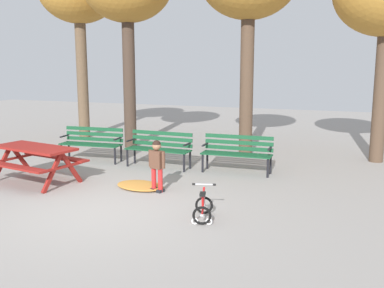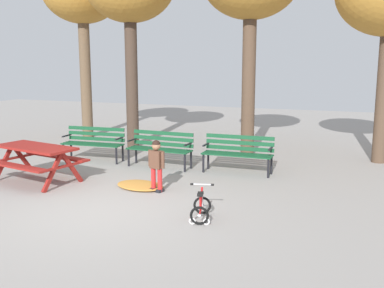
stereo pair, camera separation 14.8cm
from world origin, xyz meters
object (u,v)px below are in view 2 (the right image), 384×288
object	(u,v)px
child_standing	(156,162)
kids_bicycle	(201,207)
park_bench_right	(238,151)
park_bench_left	(161,146)
park_bench_far_left	(94,141)
picnic_table	(36,154)

from	to	relation	value
child_standing	kids_bicycle	xyz separation A→B (m)	(1.35, -1.18, -0.40)
park_bench_right	child_standing	world-z (taller)	child_standing
park_bench_left	child_standing	distance (m)	2.13
park_bench_far_left	park_bench_left	world-z (taller)	same
park_bench_left	kids_bicycle	world-z (taller)	park_bench_left
child_standing	picnic_table	bearing A→B (deg)	-174.85
picnic_table	child_standing	distance (m)	2.70
park_bench_left	kids_bicycle	bearing A→B (deg)	-55.19
picnic_table	park_bench_left	bearing A→B (deg)	49.90
park_bench_right	kids_bicycle	distance (m)	3.28
child_standing	park_bench_left	bearing A→B (deg)	112.96
picnic_table	park_bench_far_left	size ratio (longest dim) A/B	1.25
park_bench_left	kids_bicycle	size ratio (longest dim) A/B	2.61
park_bench_far_left	park_bench_left	size ratio (longest dim) A/B	1.01
picnic_table	park_bench_left	distance (m)	2.88
park_bench_far_left	park_bench_left	xyz separation A→B (m)	(1.91, -0.05, 0.00)
park_bench_far_left	park_bench_right	bearing A→B (deg)	0.97
park_bench_far_left	park_bench_right	world-z (taller)	same
picnic_table	kids_bicycle	bearing A→B (deg)	-13.12
park_bench_right	kids_bicycle	xyz separation A→B (m)	(0.29, -3.25, -0.31)
child_standing	kids_bicycle	distance (m)	1.84
park_bench_far_left	kids_bicycle	xyz separation A→B (m)	(4.10, -3.19, -0.31)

